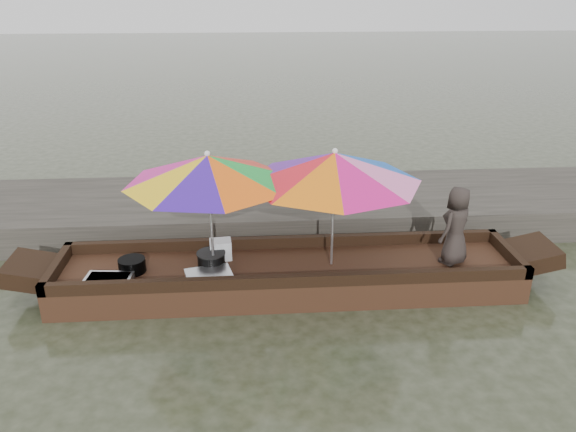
{
  "coord_description": "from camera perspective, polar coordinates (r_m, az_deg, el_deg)",
  "views": [
    {
      "loc": [
        -0.47,
        -6.43,
        3.75
      ],
      "look_at": [
        0.0,
        0.1,
        1.0
      ],
      "focal_mm": 35.0,
      "sensor_mm": 36.0,
      "label": 1
    }
  ],
  "objects": [
    {
      "name": "water",
      "position": [
        7.46,
        0.06,
        -7.4
      ],
      "size": [
        80.0,
        80.0,
        0.0
      ],
      "primitive_type": "plane",
      "color": "#272D19",
      "rests_on": "ground"
    },
    {
      "name": "umbrella_bow",
      "position": [
        6.97,
        -7.87,
        0.41
      ],
      "size": [
        2.45,
        2.45,
        1.55
      ],
      "primitive_type": null,
      "rotation": [
        0.0,
        0.0,
        0.22
      ],
      "color": "red",
      "rests_on": "boat_hull"
    },
    {
      "name": "umbrella_stern",
      "position": [
        7.02,
        4.6,
        0.75
      ],
      "size": [
        2.26,
        2.26,
        1.55
      ],
      "primitive_type": null,
      "rotation": [
        0.0,
        0.0,
        -0.05
      ],
      "color": "blue",
      "rests_on": "boat_hull"
    },
    {
      "name": "vendor",
      "position": [
        7.46,
        16.72,
        -0.93
      ],
      "size": [
        0.61,
        0.58,
        1.05
      ],
      "primitive_type": "imported",
      "rotation": [
        0.0,
        0.0,
        3.8
      ],
      "color": "#2C2522",
      "rests_on": "boat_hull"
    },
    {
      "name": "supply_bag",
      "position": [
        7.46,
        -6.86,
        -3.39
      ],
      "size": [
        0.3,
        0.24,
        0.26
      ],
      "primitive_type": "cube",
      "rotation": [
        0.0,
        0.0,
        0.09
      ],
      "color": "silver",
      "rests_on": "boat_hull"
    },
    {
      "name": "dock",
      "position": [
        9.33,
        -0.93,
        0.73
      ],
      "size": [
        22.0,
        2.2,
        0.5
      ],
      "primitive_type": "cube",
      "color": "#2D2B26",
      "rests_on": "ground"
    },
    {
      "name": "tray_crayfish",
      "position": [
        7.17,
        -17.84,
        -6.34
      ],
      "size": [
        0.59,
        0.44,
        0.09
      ],
      "primitive_type": "cube",
      "rotation": [
        0.0,
        0.0,
        -0.09
      ],
      "color": "silver",
      "rests_on": "boat_hull"
    },
    {
      "name": "tray_scallop",
      "position": [
        7.07,
        -8.06,
        -5.93
      ],
      "size": [
        0.63,
        0.51,
        0.06
      ],
      "primitive_type": "cube",
      "rotation": [
        0.0,
        0.0,
        0.24
      ],
      "color": "silver",
      "rests_on": "boat_hull"
    },
    {
      "name": "charcoal_grill",
      "position": [
        7.33,
        -7.81,
        -4.38
      ],
      "size": [
        0.35,
        0.35,
        0.17
      ],
      "primitive_type": "cylinder",
      "color": "black",
      "rests_on": "boat_hull"
    },
    {
      "name": "boat_hull",
      "position": [
        7.38,
        0.06,
        -6.22
      ],
      "size": [
        5.95,
        1.2,
        0.35
      ],
      "primitive_type": "cube",
      "color": "#392012",
      "rests_on": "water"
    },
    {
      "name": "cooking_pot",
      "position": [
        7.37,
        -15.56,
        -4.85
      ],
      "size": [
        0.34,
        0.34,
        0.18
      ],
      "primitive_type": "cylinder",
      "color": "black",
      "rests_on": "boat_hull"
    }
  ]
}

